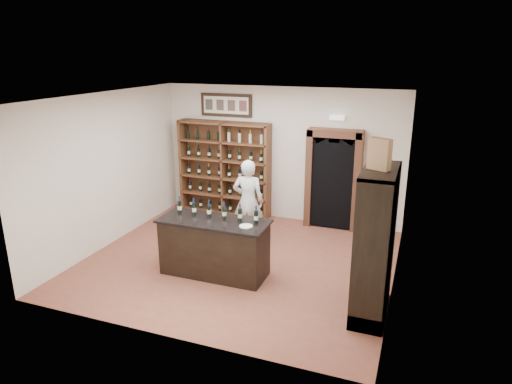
{
  "coord_description": "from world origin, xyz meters",
  "views": [
    {
      "loc": [
        2.99,
        -7.1,
        3.74
      ],
      "look_at": [
        0.23,
        0.3,
        1.28
      ],
      "focal_mm": 32.0,
      "sensor_mm": 36.0,
      "label": 1
    }
  ],
  "objects_px": {
    "side_cabinet": "(375,266)",
    "wine_crate": "(380,154)",
    "counter_bottle_0": "(180,207)",
    "wine_shelf": "(225,168)",
    "tasting_counter": "(214,248)",
    "shopkeeper": "(248,201)"
  },
  "relations": [
    {
      "from": "wine_shelf",
      "to": "wine_crate",
      "type": "relative_size",
      "value": 5.13
    },
    {
      "from": "side_cabinet",
      "to": "shopkeeper",
      "type": "height_order",
      "value": "side_cabinet"
    },
    {
      "from": "counter_bottle_0",
      "to": "side_cabinet",
      "type": "relative_size",
      "value": 0.14
    },
    {
      "from": "wine_shelf",
      "to": "shopkeeper",
      "type": "height_order",
      "value": "wine_shelf"
    },
    {
      "from": "wine_crate",
      "to": "counter_bottle_0",
      "type": "bearing_deg",
      "value": -163.57
    },
    {
      "from": "wine_shelf",
      "to": "wine_crate",
      "type": "xyz_separation_m",
      "value": [
        3.75,
        -3.26,
        1.31
      ]
    },
    {
      "from": "side_cabinet",
      "to": "wine_crate",
      "type": "bearing_deg",
      "value": -160.68
    },
    {
      "from": "wine_shelf",
      "to": "side_cabinet",
      "type": "height_order",
      "value": "same"
    },
    {
      "from": "shopkeeper",
      "to": "wine_crate",
      "type": "relative_size",
      "value": 3.98
    },
    {
      "from": "side_cabinet",
      "to": "shopkeeper",
      "type": "relative_size",
      "value": 1.29
    },
    {
      "from": "side_cabinet",
      "to": "wine_crate",
      "type": "height_order",
      "value": "wine_crate"
    },
    {
      "from": "shopkeeper",
      "to": "counter_bottle_0",
      "type": "bearing_deg",
      "value": 54.45
    },
    {
      "from": "side_cabinet",
      "to": "wine_shelf",
      "type": "bearing_deg",
      "value": 139.79
    },
    {
      "from": "wine_shelf",
      "to": "wine_crate",
      "type": "bearing_deg",
      "value": -40.96
    },
    {
      "from": "counter_bottle_0",
      "to": "shopkeeper",
      "type": "relative_size",
      "value": 0.18
    },
    {
      "from": "wine_crate",
      "to": "side_cabinet",
      "type": "bearing_deg",
      "value": 43.4
    },
    {
      "from": "tasting_counter",
      "to": "wine_crate",
      "type": "bearing_deg",
      "value": -6.98
    },
    {
      "from": "tasting_counter",
      "to": "wine_shelf",
      "type": "bearing_deg",
      "value": 110.56
    },
    {
      "from": "counter_bottle_0",
      "to": "wine_shelf",
      "type": "bearing_deg",
      "value": 97.72
    },
    {
      "from": "counter_bottle_0",
      "to": "wine_crate",
      "type": "relative_size",
      "value": 0.7
    },
    {
      "from": "wine_shelf",
      "to": "counter_bottle_0",
      "type": "xyz_separation_m",
      "value": [
        0.38,
        -2.8,
        0.01
      ]
    },
    {
      "from": "wine_shelf",
      "to": "counter_bottle_0",
      "type": "distance_m",
      "value": 2.83
    }
  ]
}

